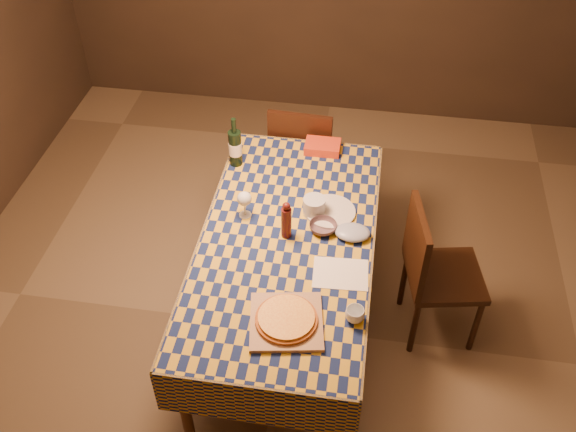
{
  "coord_description": "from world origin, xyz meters",
  "views": [
    {
      "loc": [
        0.38,
        -2.41,
        3.21
      ],
      "look_at": [
        0.0,
        0.05,
        0.9
      ],
      "focal_mm": 40.0,
      "sensor_mm": 36.0,
      "label": 1
    }
  ],
  "objects": [
    {
      "name": "wine_glass",
      "position": [
        -0.26,
        0.16,
        0.89
      ],
      "size": [
        0.08,
        0.08,
        0.16
      ],
      "color": "silver",
      "rests_on": "dining_table"
    },
    {
      "name": "white_plate",
      "position": [
        0.21,
        0.25,
        0.78
      ],
      "size": [
        0.37,
        0.37,
        0.02
      ],
      "primitive_type": "cylinder",
      "rotation": [
        0.0,
        0.0,
        0.39
      ],
      "color": "silver",
      "rests_on": "dining_table"
    },
    {
      "name": "flour_patch",
      "position": [
        0.31,
        -0.2,
        0.77
      ],
      "size": [
        0.29,
        0.23,
        0.0
      ],
      "primitive_type": "cube",
      "rotation": [
        0.0,
        0.0,
        0.06
      ],
      "color": "white",
      "rests_on": "dining_table"
    },
    {
      "name": "chair_right",
      "position": [
        0.81,
        0.15,
        0.52
      ],
      "size": [
        0.5,
        0.49,
        0.93
      ],
      "color": "black",
      "rests_on": "ground"
    },
    {
      "name": "wine_bottle",
      "position": [
        -0.41,
        0.61,
        0.89
      ],
      "size": [
        0.1,
        0.1,
        0.33
      ],
      "color": "black",
      "rests_on": "dining_table"
    },
    {
      "name": "dining_table",
      "position": [
        0.0,
        0.0,
        0.69
      ],
      "size": [
        0.94,
        1.84,
        0.77
      ],
      "color": "brown",
      "rests_on": "ground"
    },
    {
      "name": "cutting_board",
      "position": [
        0.09,
        -0.55,
        0.78
      ],
      "size": [
        0.39,
        0.39,
        0.02
      ],
      "primitive_type": "cube",
      "rotation": [
        0.0,
        0.0,
        0.17
      ],
      "color": "#9D6F49",
      "rests_on": "dining_table"
    },
    {
      "name": "room",
      "position": [
        0.0,
        0.0,
        1.35
      ],
      "size": [
        5.0,
        5.1,
        2.7
      ],
      "color": "brown",
      "rests_on": "ground"
    },
    {
      "name": "pizza",
      "position": [
        0.09,
        -0.55,
        0.81
      ],
      "size": [
        0.33,
        0.33,
        0.03
      ],
      "color": "#A04D1A",
      "rests_on": "cutting_board"
    },
    {
      "name": "chair_far",
      "position": [
        -0.06,
        1.08,
        0.52
      ],
      "size": [
        0.44,
        0.45,
        0.93
      ],
      "color": "black",
      "rests_on": "ground"
    },
    {
      "name": "tumbler",
      "position": [
        0.4,
        -0.48,
        0.81
      ],
      "size": [
        0.12,
        0.12,
        0.07
      ],
      "primitive_type": "imported",
      "rotation": [
        0.0,
        0.0,
        -0.27
      ],
      "color": "white",
      "rests_on": "dining_table"
    },
    {
      "name": "pepper_mill",
      "position": [
        -0.01,
        0.03,
        0.88
      ],
      "size": [
        0.07,
        0.07,
        0.23
      ],
      "color": "#441110",
      "rests_on": "dining_table"
    },
    {
      "name": "deli_tub",
      "position": [
        0.12,
        0.23,
        0.82
      ],
      "size": [
        0.16,
        0.16,
        0.11
      ],
      "primitive_type": "cylinder",
      "rotation": [
        0.0,
        0.0,
        -0.38
      ],
      "color": "#B9BEC0",
      "rests_on": "dining_table"
    },
    {
      "name": "bowl",
      "position": [
        0.18,
        0.1,
        0.79
      ],
      "size": [
        0.18,
        0.18,
        0.05
      ],
      "primitive_type": "imported",
      "rotation": [
        0.0,
        0.0,
        -0.27
      ],
      "color": "#574049",
      "rests_on": "dining_table"
    },
    {
      "name": "flour_bag",
      "position": [
        0.35,
        0.08,
        0.8
      ],
      "size": [
        0.23,
        0.2,
        0.06
      ],
      "primitive_type": "ellipsoid",
      "rotation": [
        0.0,
        0.0,
        -0.33
      ],
      "color": "#929FBB",
      "rests_on": "dining_table"
    },
    {
      "name": "takeout_container",
      "position": [
        0.1,
        0.82,
        0.8
      ],
      "size": [
        0.22,
        0.15,
        0.05
      ],
      "primitive_type": "cube",
      "rotation": [
        0.0,
        0.0,
        -0.0
      ],
      "color": "#BA3218",
      "rests_on": "dining_table"
    }
  ]
}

